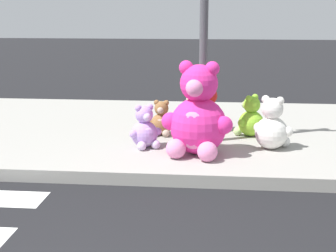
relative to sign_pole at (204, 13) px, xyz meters
name	(u,v)px	position (x,y,z in m)	size (l,w,h in m)	color
sidewalk	(138,132)	(-1.00, 0.80, -1.77)	(28.00, 4.40, 0.15)	#9E9B93
sign_pole	(204,13)	(0.00, 0.00, 0.00)	(0.56, 0.11, 3.20)	#4C4C51
plush_pink_large	(198,118)	(-0.04, -0.58, -1.24)	(0.87, 0.81, 1.15)	#F22D93
plush_lavender	(145,130)	(-0.73, -0.33, -1.47)	(0.40, 0.41, 0.57)	#B28CD8
plush_red	(206,113)	(0.03, 0.62, -1.42)	(0.50, 0.51, 0.69)	red
plush_brown	(161,121)	(-0.59, 0.34, -1.50)	(0.39, 0.34, 0.50)	olive
plush_white	(272,127)	(0.90, -0.22, -1.42)	(0.48, 0.49, 0.69)	white
plush_lime	(250,119)	(0.66, 0.42, -1.46)	(0.43, 0.41, 0.59)	#8CD133
plush_tan	(194,111)	(-0.16, 1.08, -1.49)	(0.36, 0.40, 0.53)	tan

